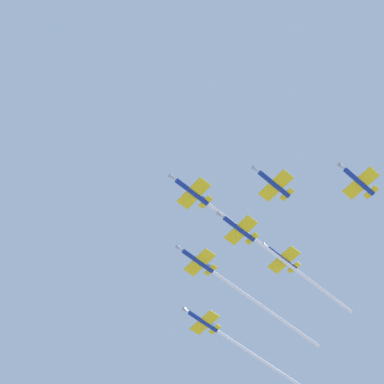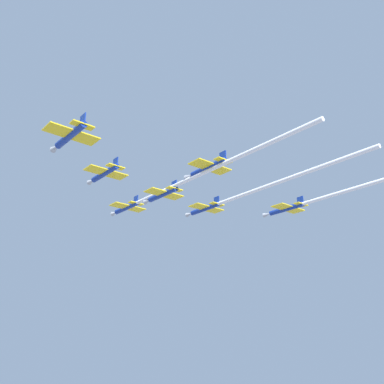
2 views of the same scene
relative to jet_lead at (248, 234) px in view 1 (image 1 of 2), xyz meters
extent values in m
cylinder|color=navy|center=(-17.79, 5.36, 0.00)|extent=(9.78, 3.99, 1.20)
cone|color=#9EA3AD|center=(-23.55, 7.09, 0.00)|extent=(2.43, 1.73, 1.14)
cube|color=yellow|center=(-17.26, 5.20, -0.06)|extent=(5.88, 9.40, 0.20)
cube|color=yellow|center=(-13.66, 4.11, 0.00)|extent=(2.54, 4.01, 0.20)
cube|color=navy|center=(-13.74, 4.14, 0.98)|extent=(1.73, 0.67, 1.97)
cylinder|color=white|center=(12.06, -3.63, 0.00)|extent=(50.50, 15.94, 0.84)
cylinder|color=navy|center=(-8.41, -12.11, 1.09)|extent=(9.78, 3.99, 1.20)
cone|color=#9EA3AD|center=(-14.17, -10.37, 1.09)|extent=(2.43, 1.73, 1.14)
cube|color=yellow|center=(-7.88, -12.27, 1.04)|extent=(5.88, 9.40, 0.20)
cube|color=yellow|center=(-4.28, -13.35, 1.09)|extent=(2.54, 4.01, 0.20)
cube|color=navy|center=(-4.36, -13.33, 2.08)|extent=(1.73, 0.67, 1.97)
cylinder|color=navy|center=(-0.32, 14.74, -0.84)|extent=(9.78, 3.99, 1.20)
cone|color=#9EA3AD|center=(-6.09, 16.47, -0.84)|extent=(2.43, 1.73, 1.14)
cube|color=yellow|center=(0.20, 14.58, -0.89)|extent=(5.88, 9.40, 0.20)
cube|color=yellow|center=(3.81, 13.49, -0.84)|extent=(2.54, 4.01, 0.20)
cube|color=navy|center=(3.72, 13.52, 0.15)|extent=(1.73, 0.67, 1.97)
cylinder|color=white|center=(23.64, 7.52, -0.84)|extent=(38.74, 12.40, 0.84)
cylinder|color=navy|center=(-3.02, 0.91, -0.75)|extent=(9.78, 3.99, 1.20)
cone|color=#9EA3AD|center=(-8.79, 2.65, -0.75)|extent=(2.43, 1.73, 1.14)
cube|color=yellow|center=(-2.50, 0.75, -0.81)|extent=(5.88, 9.40, 0.20)
cube|color=yellow|center=(1.11, -0.33, -0.75)|extent=(2.54, 4.01, 0.20)
cube|color=navy|center=(1.02, -0.31, 0.23)|extent=(1.73, 0.67, 1.97)
cylinder|color=navy|center=(0.98, -29.58, -0.49)|extent=(9.78, 3.99, 1.20)
cone|color=#9EA3AD|center=(-4.79, -27.84, -0.49)|extent=(2.43, 1.73, 1.14)
cube|color=yellow|center=(1.50, -29.73, -0.54)|extent=(5.88, 9.40, 0.20)
cube|color=yellow|center=(5.11, -30.82, -0.49)|extent=(2.54, 4.01, 0.20)
cube|color=navy|center=(5.02, -30.79, 0.50)|extent=(1.73, 0.67, 1.97)
cylinder|color=navy|center=(17.14, 24.12, -1.47)|extent=(9.78, 3.99, 1.20)
cone|color=#9EA3AD|center=(11.38, 25.86, -1.47)|extent=(2.43, 1.73, 1.14)
cube|color=yellow|center=(17.67, 23.96, -1.52)|extent=(5.88, 9.40, 0.20)
cube|color=yellow|center=(21.27, 22.88, -1.47)|extent=(2.54, 4.01, 0.20)
cube|color=navy|center=(21.19, 22.90, -0.48)|extent=(1.73, 0.67, 1.97)
cylinder|color=white|center=(45.23, 15.66, -1.47)|extent=(46.98, 14.88, 0.84)
cylinder|color=navy|center=(11.74, -3.54, 0.66)|extent=(9.78, 3.99, 1.20)
cone|color=#9EA3AD|center=(5.98, -1.80, 0.66)|extent=(2.43, 1.73, 1.14)
cube|color=yellow|center=(12.27, -3.69, 0.61)|extent=(5.88, 9.40, 0.20)
cube|color=yellow|center=(15.87, -4.78, 0.66)|extent=(2.54, 4.01, 0.20)
cube|color=navy|center=(15.79, -4.75, 1.65)|extent=(1.73, 0.67, 1.97)
camera|label=1|loc=(-70.40, -28.30, -113.58)|focal=50.65mm
camera|label=2|loc=(51.83, -70.48, -33.52)|focal=39.67mm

